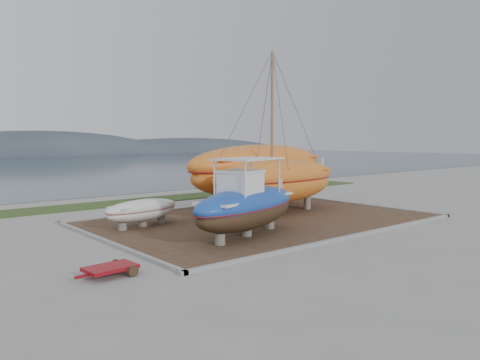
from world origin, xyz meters
TOP-DOWN VIEW (x-y plane):
  - ground at (0.00, 0.00)m, footprint 140.00×140.00m
  - dirt_patch at (0.00, 4.00)m, footprint 18.00×12.00m
  - curb_frame at (0.00, 4.00)m, footprint 18.60×12.60m
  - grass_strip at (0.00, 15.50)m, footprint 44.00×3.00m
  - blue_caique at (-3.56, 1.12)m, footprint 7.83×4.44m
  - white_dinghy at (-6.09, 6.43)m, footprint 4.72×2.61m
  - orange_sailboat at (2.06, 4.86)m, footprint 10.07×3.48m
  - orange_bare_hull at (3.34, 7.80)m, footprint 12.53×4.95m
  - red_trailer at (-11.06, -0.65)m, footprint 2.55×1.41m

SIDE VIEW (x-z plane):
  - ground at x=0.00m, z-range 0.00..0.00m
  - dirt_patch at x=0.00m, z-range 0.00..0.06m
  - grass_strip at x=0.00m, z-range 0.00..0.08m
  - curb_frame at x=0.00m, z-range 0.00..0.15m
  - red_trailer at x=-11.06m, z-range 0.00..0.35m
  - white_dinghy at x=-6.09m, z-range 0.06..1.40m
  - blue_caique at x=-3.56m, z-range 0.06..3.66m
  - orange_bare_hull at x=3.34m, z-range 0.06..4.06m
  - orange_sailboat at x=2.06m, z-range 0.06..9.58m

